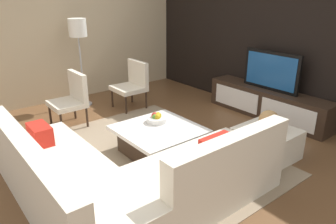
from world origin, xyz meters
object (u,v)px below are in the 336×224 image
object	(u,v)px
media_console	(267,103)
floor_lamp	(78,33)
decorative_ball	(269,120)
ottoman	(266,143)
accent_chair_near	(72,96)
accent_chair_far	(133,82)
television	(271,71)
sectional_couch	(123,178)
fruit_bowl	(157,119)
coffee_table	(159,140)

from	to	relation	value
media_console	floor_lamp	world-z (taller)	floor_lamp
decorative_ball	ottoman	bearing A→B (deg)	0.00
media_console	accent_chair_near	size ratio (longest dim) A/B	2.59
ottoman	accent_chair_far	xyz separation A→B (m)	(-2.76, -0.29, 0.29)
television	media_console	bearing A→B (deg)	-90.00
sectional_couch	floor_lamp	size ratio (longest dim) A/B	1.50
accent_chair_near	fruit_bowl	size ratio (longest dim) A/B	3.11
accent_chair_near	fruit_bowl	xyz separation A→B (m)	(1.50, 0.58, -0.06)
television	ottoman	bearing A→B (deg)	-55.35
television	accent_chair_near	world-z (taller)	television
fruit_bowl	television	bearing A→B (deg)	82.68
floor_lamp	ottoman	world-z (taller)	floor_lamp
floor_lamp	accent_chair_far	world-z (taller)	floor_lamp
accent_chair_near	accent_chair_far	size ratio (longest dim) A/B	1.00
coffee_table	accent_chair_near	distance (m)	1.78
coffee_table	decorative_ball	bearing A→B (deg)	47.54
floor_lamp	decorative_ball	xyz separation A→B (m)	(3.47, 0.97, -0.83)
decorative_ball	media_console	bearing A→B (deg)	124.66
decorative_ball	accent_chair_near	bearing A→B (deg)	-149.95
media_console	accent_chair_far	size ratio (longest dim) A/B	2.59
sectional_couch	coffee_table	size ratio (longest dim) A/B	2.38
television	sectional_couch	world-z (taller)	television
sectional_couch	fruit_bowl	world-z (taller)	sectional_couch
coffee_table	floor_lamp	distance (m)	2.76
media_console	decorative_ball	xyz separation A→B (m)	(0.86, -1.25, 0.28)
accent_chair_far	media_console	bearing A→B (deg)	44.98
media_console	accent_chair_far	world-z (taller)	accent_chair_far
media_console	sectional_couch	distance (m)	3.27
media_console	television	distance (m)	0.58
fruit_bowl	accent_chair_far	bearing A→B (deg)	157.88
floor_lamp	decorative_ball	size ratio (longest dim) A/B	6.19
accent_chair_near	accent_chair_far	distance (m)	1.24
floor_lamp	fruit_bowl	size ratio (longest dim) A/B	5.80
coffee_table	television	bearing A→B (deg)	87.51
coffee_table	fruit_bowl	bearing A→B (deg)	151.20
floor_lamp	accent_chair_far	xyz separation A→B (m)	(0.71, 0.68, -0.88)
television	fruit_bowl	bearing A→B (deg)	-97.32
television	decorative_ball	distance (m)	1.54
sectional_couch	accent_chair_far	distance (m)	2.96
television	coffee_table	world-z (taller)	television
fruit_bowl	accent_chair_near	bearing A→B (deg)	-158.89
television	fruit_bowl	world-z (taller)	television
sectional_couch	decorative_ball	world-z (taller)	sectional_couch
coffee_table	ottoman	distance (m)	1.42
media_console	accent_chair_far	distance (m)	2.46
television	decorative_ball	bearing A→B (deg)	-55.35
fruit_bowl	decorative_ball	xyz separation A→B (m)	(1.14, 0.95, 0.10)
accent_chair_near	fruit_bowl	distance (m)	1.61
fruit_bowl	accent_chair_far	distance (m)	1.75
sectional_couch	floor_lamp	bearing A→B (deg)	161.97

